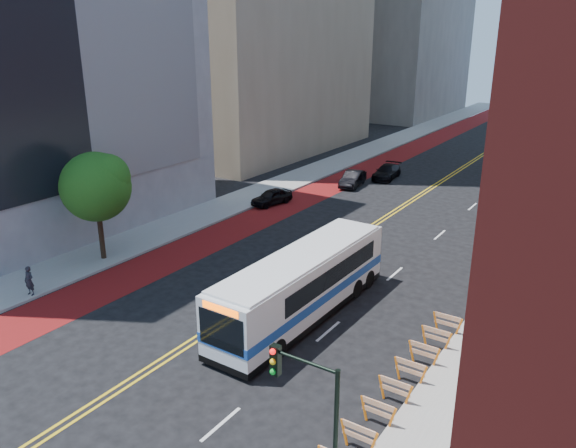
{
  "coord_description": "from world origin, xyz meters",
  "views": [
    {
      "loc": [
        16.16,
        -14.85,
        13.62
      ],
      "look_at": [
        1.19,
        8.0,
        4.17
      ],
      "focal_mm": 35.0,
      "sensor_mm": 36.0,
      "label": 1
    }
  ],
  "objects_px": {
    "transit_bus": "(304,284)",
    "car_a": "(272,197)",
    "car_c": "(387,172)",
    "pedestrian": "(29,281)",
    "car_b": "(353,179)",
    "traffic_signal": "(308,404)",
    "street_tree": "(97,184)"
  },
  "relations": [
    {
      "from": "car_b",
      "to": "traffic_signal",
      "type": "bearing_deg",
      "value": -75.02
    },
    {
      "from": "street_tree",
      "to": "transit_bus",
      "type": "relative_size",
      "value": 0.54
    },
    {
      "from": "car_a",
      "to": "traffic_signal",
      "type": "bearing_deg",
      "value": -41.22
    },
    {
      "from": "traffic_signal",
      "to": "transit_bus",
      "type": "height_order",
      "value": "traffic_signal"
    },
    {
      "from": "transit_bus",
      "to": "car_b",
      "type": "xyz_separation_m",
      "value": [
        -9.31,
        23.65,
        -1.07
      ]
    },
    {
      "from": "transit_bus",
      "to": "car_c",
      "type": "height_order",
      "value": "transit_bus"
    },
    {
      "from": "transit_bus",
      "to": "car_a",
      "type": "height_order",
      "value": "transit_bus"
    },
    {
      "from": "car_a",
      "to": "pedestrian",
      "type": "relative_size",
      "value": 2.34
    },
    {
      "from": "car_a",
      "to": "car_b",
      "type": "distance_m",
      "value": 9.3
    },
    {
      "from": "car_b",
      "to": "car_c",
      "type": "bearing_deg",
      "value": 60.85
    },
    {
      "from": "pedestrian",
      "to": "car_b",
      "type": "bearing_deg",
      "value": 74.27
    },
    {
      "from": "car_c",
      "to": "pedestrian",
      "type": "height_order",
      "value": "pedestrian"
    },
    {
      "from": "traffic_signal",
      "to": "transit_bus",
      "type": "bearing_deg",
      "value": 122.2
    },
    {
      "from": "car_a",
      "to": "car_c",
      "type": "xyz_separation_m",
      "value": [
        4.46,
        13.1,
        0.02
      ]
    },
    {
      "from": "street_tree",
      "to": "transit_bus",
      "type": "bearing_deg",
      "value": 2.71
    },
    {
      "from": "traffic_signal",
      "to": "car_b",
      "type": "bearing_deg",
      "value": 114.93
    },
    {
      "from": "transit_bus",
      "to": "car_a",
      "type": "xyz_separation_m",
      "value": [
        -12.27,
        14.84,
        -1.12
      ]
    },
    {
      "from": "car_c",
      "to": "transit_bus",
      "type": "bearing_deg",
      "value": -80.19
    },
    {
      "from": "car_a",
      "to": "pedestrian",
      "type": "xyz_separation_m",
      "value": [
        -1.1,
        -21.14,
        0.31
      ]
    },
    {
      "from": "car_a",
      "to": "car_b",
      "type": "height_order",
      "value": "car_b"
    },
    {
      "from": "street_tree",
      "to": "transit_bus",
      "type": "xyz_separation_m",
      "value": [
        14.22,
        0.67,
        -3.15
      ]
    },
    {
      "from": "street_tree",
      "to": "transit_bus",
      "type": "distance_m",
      "value": 14.58
    },
    {
      "from": "car_c",
      "to": "car_b",
      "type": "bearing_deg",
      "value": -115.01
    },
    {
      "from": "transit_bus",
      "to": "pedestrian",
      "type": "bearing_deg",
      "value": -153.92
    },
    {
      "from": "street_tree",
      "to": "transit_bus",
      "type": "height_order",
      "value": "street_tree"
    },
    {
      "from": "street_tree",
      "to": "pedestrian",
      "type": "bearing_deg",
      "value": -81.48
    },
    {
      "from": "transit_bus",
      "to": "traffic_signal",
      "type": "bearing_deg",
      "value": -56.94
    },
    {
      "from": "traffic_signal",
      "to": "pedestrian",
      "type": "relative_size",
      "value": 3.15
    },
    {
      "from": "transit_bus",
      "to": "pedestrian",
      "type": "xyz_separation_m",
      "value": [
        -13.37,
        -6.3,
        -0.81
      ]
    },
    {
      "from": "traffic_signal",
      "to": "pedestrian",
      "type": "height_order",
      "value": "traffic_signal"
    },
    {
      "from": "traffic_signal",
      "to": "pedestrian",
      "type": "distance_m",
      "value": 20.39
    },
    {
      "from": "transit_bus",
      "to": "pedestrian",
      "type": "distance_m",
      "value": 14.8
    }
  ]
}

